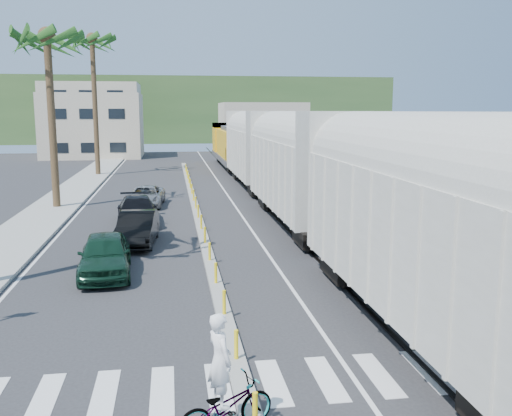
% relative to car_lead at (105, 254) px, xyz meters
% --- Properties ---
extents(ground, '(140.00, 140.00, 0.00)m').
position_rel_car_lead_xyz_m(ground, '(3.83, -7.04, -0.76)').
color(ground, '#28282B').
rests_on(ground, ground).
extents(sidewalk, '(3.00, 90.00, 0.15)m').
position_rel_car_lead_xyz_m(sidewalk, '(-4.67, 17.96, -0.69)').
color(sidewalk, gray).
rests_on(sidewalk, ground).
extents(rails, '(1.56, 100.00, 0.06)m').
position_rel_car_lead_xyz_m(rails, '(8.83, 20.96, -0.73)').
color(rails, black).
rests_on(rails, ground).
extents(median, '(0.45, 60.00, 0.85)m').
position_rel_car_lead_xyz_m(median, '(3.83, 12.92, -0.67)').
color(median, gray).
rests_on(median, ground).
extents(crosswalk, '(14.00, 2.20, 0.01)m').
position_rel_car_lead_xyz_m(crosswalk, '(3.83, -9.04, -0.75)').
color(crosswalk, silver).
rests_on(crosswalk, ground).
extents(lane_markings, '(9.42, 90.00, 0.01)m').
position_rel_car_lead_xyz_m(lane_markings, '(1.68, 17.96, -0.76)').
color(lane_markings, silver).
rests_on(lane_markings, ground).
extents(freight_train, '(3.00, 60.94, 5.85)m').
position_rel_car_lead_xyz_m(freight_train, '(8.83, 13.65, 2.15)').
color(freight_train, '#B3B1A4').
rests_on(freight_train, ground).
extents(palm_trees, '(3.50, 37.20, 13.75)m').
position_rel_car_lead_xyz_m(palm_trees, '(-4.27, 15.66, 10.05)').
color(palm_trees, brown).
rests_on(palm_trees, ground).
extents(buildings, '(38.00, 27.00, 10.00)m').
position_rel_car_lead_xyz_m(buildings, '(-2.58, 64.61, 3.60)').
color(buildings, '#B7A891').
rests_on(buildings, ground).
extents(hillside, '(80.00, 20.00, 12.00)m').
position_rel_car_lead_xyz_m(hillside, '(3.83, 92.96, 5.24)').
color(hillside, '#385628').
rests_on(hillside, ground).
extents(car_lead, '(2.37, 4.69, 1.52)m').
position_rel_car_lead_xyz_m(car_lead, '(0.00, 0.00, 0.00)').
color(car_lead, black).
rests_on(car_lead, ground).
extents(car_second, '(2.19, 4.64, 1.45)m').
position_rel_car_lead_xyz_m(car_second, '(0.89, 4.72, -0.03)').
color(car_second, black).
rests_on(car_second, ground).
extents(car_third, '(2.79, 5.24, 1.43)m').
position_rel_car_lead_xyz_m(car_third, '(0.63, 9.40, -0.05)').
color(car_third, black).
rests_on(car_third, ground).
extents(car_rear, '(2.76, 4.80, 1.25)m').
position_rel_car_lead_xyz_m(car_rear, '(0.85, 15.10, -0.14)').
color(car_rear, gray).
rests_on(car_rear, ground).
extents(cyclist, '(2.03, 2.40, 2.31)m').
position_rel_car_lead_xyz_m(cyclist, '(3.29, -10.85, -0.04)').
color(cyclist, '#9EA0A5').
rests_on(cyclist, ground).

